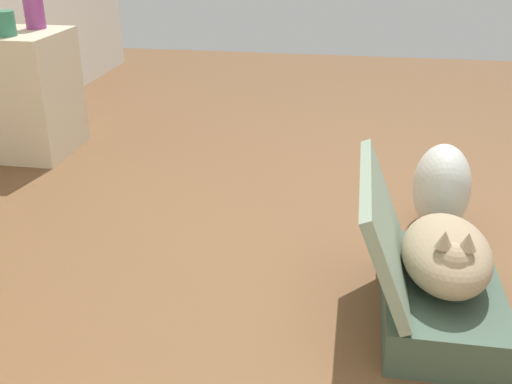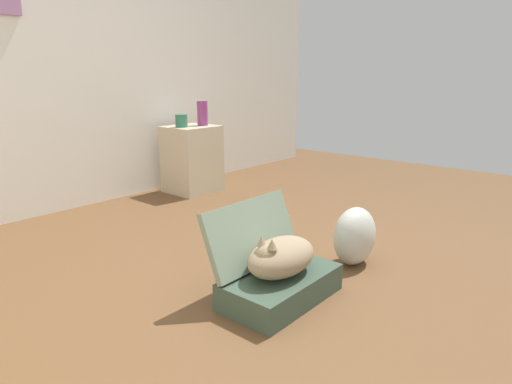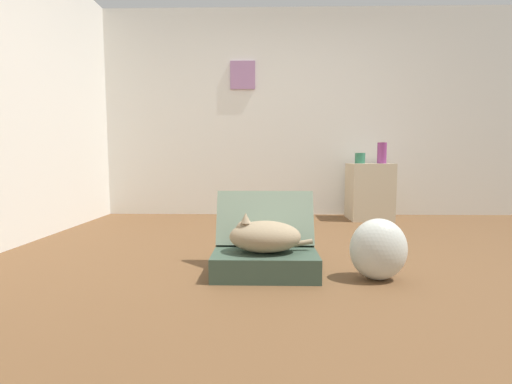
{
  "view_description": "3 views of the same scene",
  "coord_description": "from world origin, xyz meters",
  "px_view_note": "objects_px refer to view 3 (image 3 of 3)",
  "views": [
    {
      "loc": [
        -2.1,
        0.07,
        1.21
      ],
      "look_at": [
        -0.14,
        0.4,
        0.31
      ],
      "focal_mm": 42.32,
      "sensor_mm": 36.0,
      "label": 1
    },
    {
      "loc": [
        -2.1,
        -1.55,
        1.16
      ],
      "look_at": [
        -0.24,
        0.04,
        0.52
      ],
      "focal_mm": 31.36,
      "sensor_mm": 36.0,
      "label": 2
    },
    {
      "loc": [
        -0.38,
        -2.4,
        0.72
      ],
      "look_at": [
        -0.43,
        0.23,
        0.48
      ],
      "focal_mm": 24.95,
      "sensor_mm": 36.0,
      "label": 3
    }
  ],
  "objects_px": {
    "plastic_bag_white": "(378,249)",
    "vase_short": "(382,153)",
    "vase_tall": "(360,158)",
    "cat": "(264,236)",
    "side_table": "(369,191)",
    "suitcase_base": "(265,264)"
  },
  "relations": [
    {
      "from": "vase_tall",
      "to": "suitcase_base",
      "type": "bearing_deg",
      "value": -118.37
    },
    {
      "from": "suitcase_base",
      "to": "cat",
      "type": "relative_size",
      "value": 1.24
    },
    {
      "from": "cat",
      "to": "plastic_bag_white",
      "type": "xyz_separation_m",
      "value": [
        0.68,
        -0.07,
        -0.06
      ]
    },
    {
      "from": "cat",
      "to": "vase_tall",
      "type": "bearing_deg",
      "value": 61.46
    },
    {
      "from": "plastic_bag_white",
      "to": "side_table",
      "type": "bearing_deg",
      "value": 75.0
    },
    {
      "from": "plastic_bag_white",
      "to": "vase_tall",
      "type": "relative_size",
      "value": 2.99
    },
    {
      "from": "cat",
      "to": "plastic_bag_white",
      "type": "distance_m",
      "value": 0.69
    },
    {
      "from": "plastic_bag_white",
      "to": "cat",
      "type": "bearing_deg",
      "value": 174.53
    },
    {
      "from": "suitcase_base",
      "to": "side_table",
      "type": "distance_m",
      "value": 2.46
    },
    {
      "from": "plastic_bag_white",
      "to": "vase_short",
      "type": "distance_m",
      "value": 2.31
    },
    {
      "from": "cat",
      "to": "vase_tall",
      "type": "relative_size",
      "value": 4.2
    },
    {
      "from": "cat",
      "to": "vase_tall",
      "type": "distance_m",
      "value": 2.43
    },
    {
      "from": "vase_tall",
      "to": "vase_short",
      "type": "distance_m",
      "value": 0.25
    },
    {
      "from": "suitcase_base",
      "to": "plastic_bag_white",
      "type": "distance_m",
      "value": 0.69
    },
    {
      "from": "vase_tall",
      "to": "vase_short",
      "type": "relative_size",
      "value": 0.51
    },
    {
      "from": "cat",
      "to": "vase_short",
      "type": "bearing_deg",
      "value": 56.07
    },
    {
      "from": "cat",
      "to": "vase_short",
      "type": "height_order",
      "value": "vase_short"
    },
    {
      "from": "suitcase_base",
      "to": "vase_short",
      "type": "relative_size",
      "value": 2.65
    },
    {
      "from": "plastic_bag_white",
      "to": "side_table",
      "type": "relative_size",
      "value": 0.55
    },
    {
      "from": "side_table",
      "to": "plastic_bag_white",
      "type": "bearing_deg",
      "value": -105.0
    },
    {
      "from": "suitcase_base",
      "to": "vase_tall",
      "type": "bearing_deg",
      "value": 61.63
    },
    {
      "from": "cat",
      "to": "side_table",
      "type": "height_order",
      "value": "side_table"
    }
  ]
}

